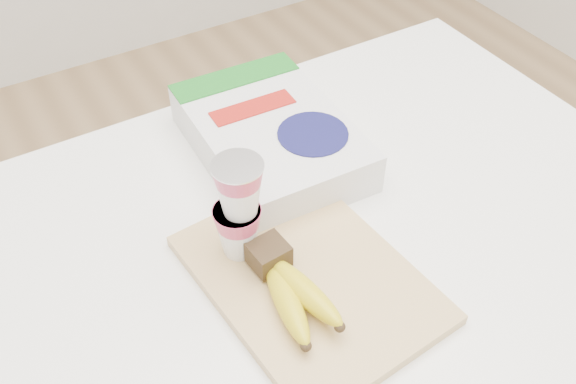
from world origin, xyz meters
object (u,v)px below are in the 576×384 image
(cutting_board, at_px, (309,279))
(cereal_box, at_px, (271,136))
(yogurt_stack, at_px, (238,207))
(bananas, at_px, (290,288))

(cutting_board, bearing_deg, cereal_box, 66.44)
(cutting_board, relative_size, yogurt_stack, 2.17)
(bananas, height_order, yogurt_stack, yogurt_stack)
(cutting_board, height_order, bananas, bananas)
(cutting_board, relative_size, cereal_box, 1.02)
(bananas, bearing_deg, cereal_box, 65.07)
(bananas, relative_size, yogurt_stack, 1.10)
(yogurt_stack, relative_size, cereal_box, 0.47)
(bananas, distance_m, cereal_box, 0.30)
(yogurt_stack, bearing_deg, cutting_board, -56.24)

